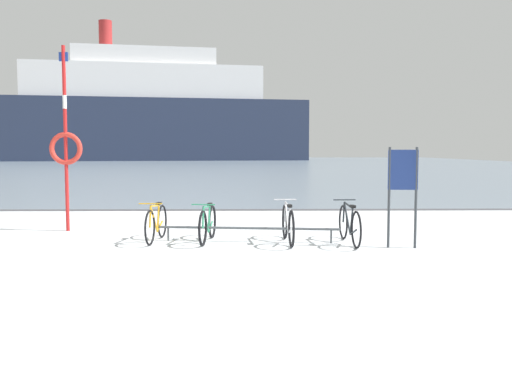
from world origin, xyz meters
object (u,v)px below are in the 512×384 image
bicycle_3 (349,224)px  ferry_ship (151,115)px  bicycle_1 (208,224)px  info_sign (403,180)px  bicycle_2 (288,224)px  rescue_post (66,144)px  bicycle_0 (156,223)px

bicycle_3 → ferry_ship: (-18.25, 84.08, 7.37)m
bicycle_1 → info_sign: (3.71, -0.72, 0.92)m
bicycle_1 → bicycle_2: (1.60, -0.15, 0.01)m
ferry_ship → bicycle_3: bearing=-77.8°
bicycle_2 → info_sign: info_sign is taller
info_sign → ferry_ship: ferry_ship is taller
info_sign → ferry_ship: size_ratio=0.04×
bicycle_2 → ferry_ship: 86.01m
bicycle_3 → rescue_post: rescue_post is taller
rescue_post → ferry_ship: size_ratio=0.08×
bicycle_2 → bicycle_3: 1.21m
bicycle_0 → rescue_post: (-2.26, 1.50, 1.61)m
bicycle_1 → bicycle_3: bearing=-5.0°
bicycle_2 → rescue_post: rescue_post is taller
bicycle_1 → ferry_ship: 85.56m
bicycle_2 → bicycle_3: same height
bicycle_2 → ferry_ship: ferry_ship is taller
bicycle_2 → rescue_post: size_ratio=0.43×
bicycle_3 → bicycle_2: bearing=175.2°
bicycle_3 → rescue_post: bearing=163.3°
bicycle_1 → bicycle_3: size_ratio=0.92×
bicycle_1 → info_sign: size_ratio=0.87×
bicycle_3 → ferry_ship: ferry_ship is taller
rescue_post → ferry_ship: ferry_ship is taller
rescue_post → bicycle_1: bearing=-25.6°
ferry_ship → info_sign: bearing=-77.2°
bicycle_0 → bicycle_1: bicycle_0 is taller
bicycle_2 → ferry_ship: bearing=101.5°
bicycle_0 → bicycle_1: bearing=-4.4°
bicycle_2 → bicycle_3: (1.20, -0.10, 0.00)m
bicycle_0 → bicycle_3: (3.85, -0.33, 0.01)m
ferry_ship → bicycle_0: bearing=-80.2°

